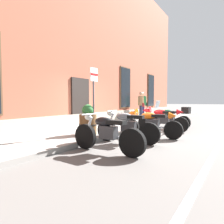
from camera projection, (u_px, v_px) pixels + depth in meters
name	position (u px, v px, depth m)	size (l,w,h in m)	color
ground_plane	(126.00, 134.00, 7.59)	(140.00, 140.00, 0.00)	#565451
sidewalk	(101.00, 130.00, 8.25)	(30.33, 2.38, 0.14)	gray
lane_stripe	(219.00, 144.00, 5.82)	(30.33, 0.12, 0.01)	silver
brick_pub_facade	(33.00, 39.00, 10.52)	(24.33, 6.87, 9.21)	brown
motorcycle_black_naked	(106.00, 133.00, 4.86)	(0.62, 2.11, 0.96)	black
motorcycle_grey_naked	(127.00, 127.00, 6.01)	(0.62, 2.06, 0.99)	black
motorcycle_orange_sport	(149.00, 122.00, 6.92)	(0.62, 2.16, 1.01)	black
motorcycle_red_sport	(160.00, 118.00, 8.21)	(0.62, 2.10, 1.06)	black
motorcycle_green_touring	(171.00, 117.00, 9.19)	(0.63, 2.03, 1.30)	black
pedestrian_tan_coat	(141.00, 104.00, 12.24)	(0.49, 0.55, 1.71)	#2D3351
pedestrian_striped_shirt	(142.00, 103.00, 12.89)	(0.57, 0.46, 1.73)	#1E1E4C
parking_sign	(94.00, 91.00, 6.58)	(0.36, 0.07, 2.28)	#4C4C51
barrel_planter	(88.00, 122.00, 6.67)	(0.62, 0.62, 1.03)	brown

